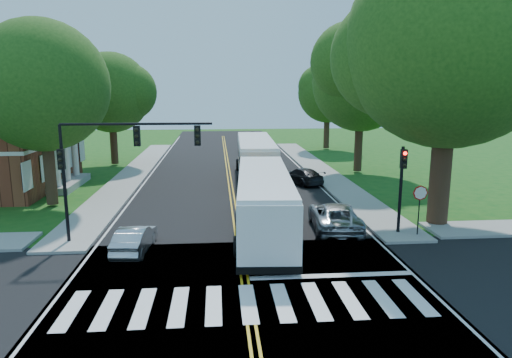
{
  "coord_description": "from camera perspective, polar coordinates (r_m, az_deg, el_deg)",
  "views": [
    {
      "loc": [
        -1.0,
        -15.22,
        7.35
      ],
      "look_at": [
        1.15,
        9.7,
        2.4
      ],
      "focal_mm": 32.0,
      "sensor_mm": 36.0,
      "label": 1
    }
  ],
  "objects": [
    {
      "name": "suv",
      "position": [
        24.55,
        9.78,
        -4.61
      ],
      "size": [
        2.89,
        5.4,
        1.44
      ],
      "primitive_type": "imported",
      "rotation": [
        0.0,
        0.0,
        3.04
      ],
      "color": "#A8AAAF",
      "rests_on": "road"
    },
    {
      "name": "cross_road",
      "position": [
        16.93,
        -1.1,
        -14.52
      ],
      "size": [
        60.0,
        12.0,
        0.01
      ],
      "primitive_type": "cube",
      "color": "black",
      "rests_on": "ground"
    },
    {
      "name": "stop_sign",
      "position": [
        24.03,
        19.81,
        -2.27
      ],
      "size": [
        0.76,
        0.08,
        2.53
      ],
      "color": "black",
      "rests_on": "ground"
    },
    {
      "name": "signal_ne",
      "position": [
        23.94,
        17.76,
        0.1
      ],
      "size": [
        0.3,
        0.46,
        4.4
      ],
      "color": "black",
      "rests_on": "ground"
    },
    {
      "name": "tree_east_mid",
      "position": [
        41.17,
        13.01,
        11.62
      ],
      "size": [
        8.4,
        8.4,
        11.93
      ],
      "color": "#362415",
      "rests_on": "ground"
    },
    {
      "name": "road",
      "position": [
        34.04,
        -3.14,
        -1.28
      ],
      "size": [
        14.0,
        96.0,
        0.01
      ],
      "primitive_type": "cube",
      "color": "black",
      "rests_on": "ground"
    },
    {
      "name": "signal_nw",
      "position": [
        22.38,
        -17.44,
        3.05
      ],
      "size": [
        7.15,
        0.46,
        5.66
      ],
      "color": "black",
      "rests_on": "ground"
    },
    {
      "name": "tree_west_far",
      "position": [
        46.31,
        -17.7,
        10.24
      ],
      "size": [
        7.6,
        7.6,
        10.67
      ],
      "color": "#362415",
      "rests_on": "ground"
    },
    {
      "name": "stop_bar",
      "position": [
        18.89,
        9.44,
        -11.81
      ],
      "size": [
        6.6,
        0.4,
        0.01
      ],
      "primitive_type": "cube",
      "color": "silver",
      "rests_on": "road"
    },
    {
      "name": "bus_follow",
      "position": [
        37.56,
        -0.05,
        2.64
      ],
      "size": [
        3.45,
        12.92,
        3.32
      ],
      "rotation": [
        0.0,
        0.0,
        3.11
      ],
      "color": "white",
      "rests_on": "road"
    },
    {
      "name": "sidewalk_ne",
      "position": [
        41.92,
        7.96,
        1.09
      ],
      "size": [
        2.6,
        40.0,
        0.15
      ],
      "primitive_type": "cube",
      "color": "gray",
      "rests_on": "ground"
    },
    {
      "name": "dark_sedan",
      "position": [
        36.03,
        5.8,
        0.4
      ],
      "size": [
        3.2,
        4.64,
        1.25
      ],
      "primitive_type": "imported",
      "rotation": [
        0.0,
        0.0,
        3.52
      ],
      "color": "black",
      "rests_on": "road"
    },
    {
      "name": "hatchback",
      "position": [
        21.71,
        -14.93,
        -7.26
      ],
      "size": [
        1.63,
        3.8,
        1.22
      ],
      "primitive_type": "imported",
      "rotation": [
        0.0,
        0.0,
        3.05
      ],
      "color": "#B2B4B9",
      "rests_on": "road"
    },
    {
      "name": "bus_lead",
      "position": [
        23.55,
        0.99,
        -2.79
      ],
      "size": [
        3.51,
        12.22,
        3.12
      ],
      "rotation": [
        0.0,
        0.0,
        3.08
      ],
      "color": "white",
      "rests_on": "road"
    },
    {
      "name": "crosswalk",
      "position": [
        16.48,
        -0.98,
        -15.24
      ],
      "size": [
        12.6,
        3.0,
        0.01
      ],
      "primitive_type": "cube",
      "color": "silver",
      "rests_on": "road"
    },
    {
      "name": "edge_line_e",
      "position": [
        38.73,
        6.77,
        0.2
      ],
      "size": [
        0.12,
        70.0,
        0.01
      ],
      "primitive_type": "cube",
      "color": "silver",
      "rests_on": "road"
    },
    {
      "name": "ground",
      "position": [
        16.93,
        -1.1,
        -14.54
      ],
      "size": [
        140.0,
        140.0,
        0.0
      ],
      "primitive_type": "plane",
      "color": "#134F15",
      "rests_on": "ground"
    },
    {
      "name": "center_line",
      "position": [
        37.95,
        -3.33,
        0.03
      ],
      "size": [
        0.36,
        70.0,
        0.01
      ],
      "primitive_type": "cube",
      "color": "gold",
      "rests_on": "road"
    },
    {
      "name": "edge_line_w",
      "position": [
        38.38,
        -13.54,
        -0.14
      ],
      "size": [
        0.12,
        70.0,
        0.01
      ],
      "primitive_type": "cube",
      "color": "silver",
      "rests_on": "road"
    },
    {
      "name": "tree_ne_big",
      "position": [
        26.24,
        23.17,
        15.29
      ],
      "size": [
        10.8,
        10.8,
        14.91
      ],
      "color": "#362415",
      "rests_on": "ground"
    },
    {
      "name": "tree_west_near",
      "position": [
        31.05,
        -25.15,
        10.48
      ],
      "size": [
        8.0,
        8.0,
        11.4
      ],
      "color": "#362415",
      "rests_on": "ground"
    },
    {
      "name": "sidewalk_nw",
      "position": [
        41.52,
        -14.98,
        0.72
      ],
      "size": [
        2.6,
        40.0,
        0.15
      ],
      "primitive_type": "cube",
      "color": "gray",
      "rests_on": "ground"
    },
    {
      "name": "tree_east_far",
      "position": [
        56.85,
        8.95,
        10.57
      ],
      "size": [
        7.2,
        7.2,
        10.34
      ],
      "color": "#362415",
      "rests_on": "ground"
    }
  ]
}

